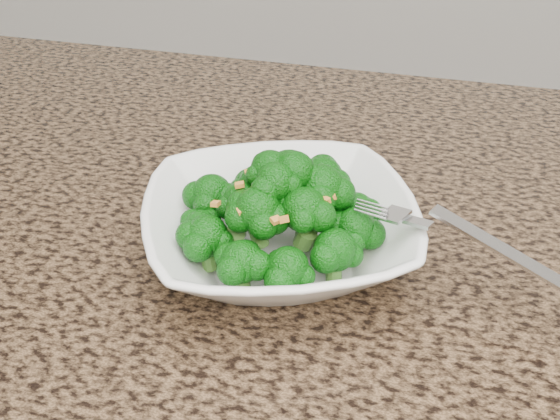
% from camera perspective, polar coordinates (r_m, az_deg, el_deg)
% --- Properties ---
extents(granite_counter, '(1.64, 1.04, 0.03)m').
position_cam_1_polar(granite_counter, '(0.58, 13.15, -10.49)').
color(granite_counter, brown).
rests_on(granite_counter, cabinet).
extents(bowl, '(0.31, 0.31, 0.06)m').
position_cam_1_polar(bowl, '(0.61, 0.00, -1.67)').
color(bowl, white).
rests_on(bowl, granite_counter).
extents(broccoli_pile, '(0.21, 0.21, 0.07)m').
position_cam_1_polar(broccoli_pile, '(0.58, 0.00, 3.47)').
color(broccoli_pile, '#0B580A').
rests_on(broccoli_pile, bowl).
extents(garlic_topping, '(0.12, 0.12, 0.01)m').
position_cam_1_polar(garlic_topping, '(0.56, 0.00, 6.77)').
color(garlic_topping, gold).
rests_on(garlic_topping, broccoli_pile).
extents(fork, '(0.19, 0.10, 0.01)m').
position_cam_1_polar(fork, '(0.57, 11.57, -1.05)').
color(fork, silver).
rests_on(fork, bowl).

